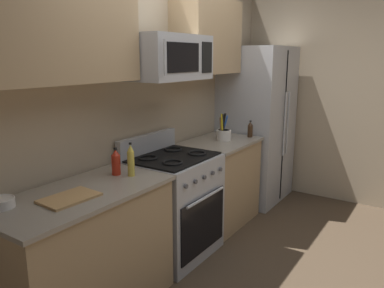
{
  "coord_description": "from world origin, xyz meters",
  "views": [
    {
      "loc": [
        -2.55,
        -1.2,
        1.77
      ],
      "look_at": [
        0.11,
        0.57,
        1.03
      ],
      "focal_mm": 35.03,
      "sensor_mm": 36.0,
      "label": 1
    }
  ],
  "objects": [
    {
      "name": "wall_back",
      "position": [
        0.0,
        1.09,
        1.3
      ],
      "size": [
        8.0,
        0.1,
        2.6
      ],
      "primitive_type": "cube",
      "color": "tan",
      "rests_on": "ground"
    },
    {
      "name": "range_oven",
      "position": [
        -0.0,
        0.7,
        0.47
      ],
      "size": [
        0.76,
        0.67,
        1.09
      ],
      "color": "#B2B5BA",
      "rests_on": "ground"
    },
    {
      "name": "bottle_soy",
      "position": [
        1.18,
        0.51,
        0.99
      ],
      "size": [
        0.06,
        0.06,
        0.19
      ],
      "color": "#382314",
      "rests_on": "counter_right"
    },
    {
      "name": "wall_right",
      "position": [
        2.28,
        0.0,
        1.3
      ],
      "size": [
        0.1,
        8.0,
        2.6
      ],
      "primitive_type": "cube",
      "color": "tan",
      "rests_on": "ground"
    },
    {
      "name": "bottle_hot_sauce",
      "position": [
        -0.62,
        0.77,
        1.0
      ],
      "size": [
        0.07,
        0.07,
        0.21
      ],
      "color": "red",
      "rests_on": "counter_left"
    },
    {
      "name": "refrigerator",
      "position": [
        1.74,
        0.68,
        0.95
      ],
      "size": [
        0.89,
        0.74,
        1.9
      ],
      "color": "#B2B5BA",
      "rests_on": "ground"
    },
    {
      "name": "ground_plane",
      "position": [
        0.0,
        0.0,
        0.0
      ],
      "size": [
        16.0,
        16.0,
        0.0
      ],
      "primitive_type": "plane",
      "color": "#473828"
    },
    {
      "name": "upper_cabinets_right",
      "position": [
        0.84,
        0.87,
        1.98
      ],
      "size": [
        0.87,
        0.34,
        0.74
      ],
      "color": "tan"
    },
    {
      "name": "microwave",
      "position": [
        -0.0,
        0.73,
        1.77
      ],
      "size": [
        0.78,
        0.44,
        0.37
      ],
      "color": "#B2B5BA"
    },
    {
      "name": "counter_left",
      "position": [
        -1.01,
        0.7,
        0.46
      ],
      "size": [
        1.24,
        0.63,
        0.91
      ],
      "color": "tan",
      "rests_on": "ground"
    },
    {
      "name": "counter_right",
      "position": [
        0.83,
        0.7,
        0.46
      ],
      "size": [
        0.88,
        0.63,
        0.91
      ],
      "color": "tan",
      "rests_on": "ground"
    },
    {
      "name": "upper_cabinets_left",
      "position": [
        -1.02,
        0.87,
        1.98
      ],
      "size": [
        1.23,
        0.34,
        0.74
      ],
      "color": "tan"
    },
    {
      "name": "cutting_board",
      "position": [
        -1.15,
        0.65,
        0.92
      ],
      "size": [
        0.35,
        0.25,
        0.02
      ],
      "primitive_type": "cube",
      "rotation": [
        0.0,
        0.0,
        -0.05
      ],
      "color": "tan",
      "rests_on": "counter_left"
    },
    {
      "name": "utensil_crock",
      "position": [
        0.88,
        0.68,
        0.98
      ],
      "size": [
        0.15,
        0.15,
        0.28
      ],
      "color": "white",
      "rests_on": "counter_right"
    },
    {
      "name": "bottle_oil",
      "position": [
        -0.58,
        0.65,
        1.03
      ],
      "size": [
        0.05,
        0.05,
        0.25
      ],
      "color": "gold",
      "rests_on": "counter_left"
    },
    {
      "name": "prep_bowl",
      "position": [
        -1.46,
        0.87,
        0.94
      ],
      "size": [
        0.16,
        0.16,
        0.06
      ],
      "color": "white",
      "rests_on": "counter_left"
    }
  ]
}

